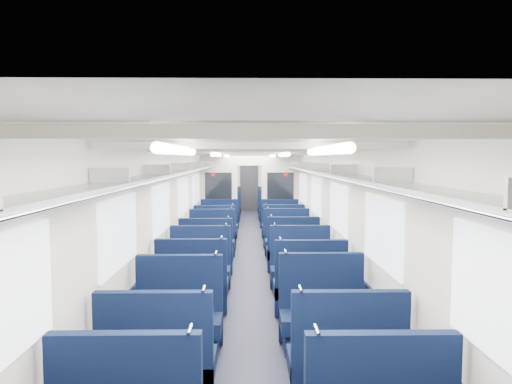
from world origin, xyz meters
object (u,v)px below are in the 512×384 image
at_px(bulkhead, 249,192).
at_px(seat_21, 276,217).
at_px(seat_19, 280,227).
at_px(seat_25, 272,209).
at_px(seat_23, 274,213).
at_px(seat_10, 200,272).
at_px(seat_22, 225,213).
at_px(seat_26, 228,206).
at_px(seat_15, 287,243).
at_px(seat_18, 219,227).
at_px(seat_20, 223,217).
at_px(seat_13, 293,254).
at_px(seat_4, 158,369).
at_px(seat_11, 301,271).
at_px(seat_8, 193,289).
at_px(seat_12, 206,256).
at_px(seat_27, 270,206).
at_px(seat_5, 346,368).
at_px(seat_6, 178,322).
at_px(seat_24, 227,209).
at_px(seat_16, 215,235).
at_px(seat_7, 323,318).
at_px(seat_14, 212,243).
at_px(seat_17, 283,234).
at_px(seat_9, 309,290).

xyz_separation_m(bulkhead, seat_21, (0.83, 1.34, -0.89)).
distance_m(seat_19, seat_25, 4.24).
relative_size(bulkhead, seat_23, 2.51).
xyz_separation_m(seat_10, seat_22, (0.00, 7.85, 0.00)).
xyz_separation_m(seat_21, seat_26, (-1.66, 3.32, 0.00)).
relative_size(seat_15, seat_18, 1.00).
bearing_deg(seat_23, seat_20, -143.37).
distance_m(seat_13, seat_19, 3.40).
bearing_deg(seat_26, seat_4, -90.00).
bearing_deg(seat_4, seat_11, 64.01).
bearing_deg(seat_23, seat_13, -90.00).
relative_size(seat_4, seat_8, 1.00).
distance_m(seat_18, seat_23, 3.60).
distance_m(seat_8, seat_18, 5.73).
xyz_separation_m(seat_12, seat_27, (1.66, 8.94, 0.00)).
height_order(seat_18, seat_25, same).
height_order(seat_5, seat_12, same).
distance_m(seat_11, seat_26, 10.22).
bearing_deg(seat_13, seat_6, -114.67).
distance_m(seat_15, seat_20, 4.55).
distance_m(seat_24, seat_26, 0.94).
height_order(bulkhead, seat_8, bulkhead).
bearing_deg(bulkhead, seat_22, 108.97).
relative_size(seat_23, seat_26, 1.00).
bearing_deg(seat_19, seat_27, 90.00).
bearing_deg(seat_16, seat_25, 73.27).
relative_size(seat_18, seat_22, 1.00).
relative_size(seat_8, seat_15, 1.00).
bearing_deg(seat_7, seat_26, 97.71).
bearing_deg(seat_24, seat_14, -90.00).
relative_size(seat_23, seat_24, 1.00).
bearing_deg(seat_19, seat_7, -90.00).
distance_m(seat_17, seat_26, 6.66).
height_order(seat_4, seat_14, same).
bearing_deg(seat_23, seat_17, -90.00).
bearing_deg(seat_19, seat_20, 129.93).
bearing_deg(seat_20, seat_15, -68.58).
distance_m(seat_15, seat_19, 2.25).
relative_size(seat_20, seat_21, 1.00).
bearing_deg(seat_24, seat_12, -90.00).
bearing_deg(seat_24, seat_6, -90.00).
bearing_deg(seat_16, seat_10, -90.00).
relative_size(seat_5, seat_19, 1.00).
xyz_separation_m(seat_16, seat_18, (0.00, 1.30, 0.00)).
relative_size(seat_8, seat_27, 1.00).
bearing_deg(seat_7, seat_6, -177.23).
relative_size(seat_9, seat_19, 1.00).
bearing_deg(seat_11, seat_19, 90.00).
bearing_deg(seat_4, seat_17, 76.73).
bearing_deg(seat_4, bulkhead, 84.63).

